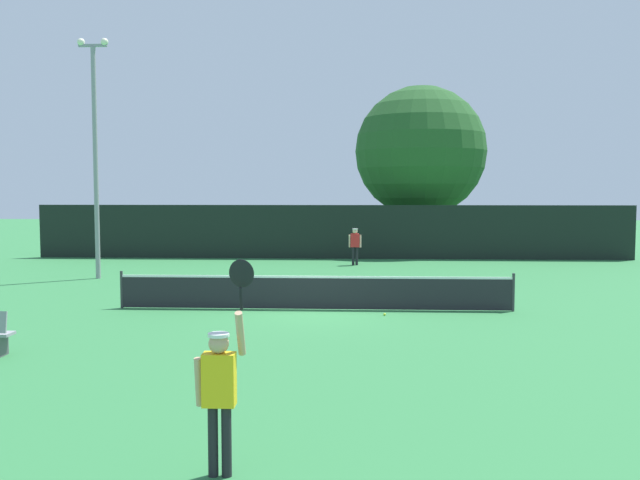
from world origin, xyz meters
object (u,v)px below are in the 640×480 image
player_receiving (355,243)px  tennis_ball (385,314)px  large_tree (421,152)px  parked_car_near (370,235)px  player_serving (220,381)px  light_pole (95,145)px  parked_car_mid (444,233)px

player_receiving → tennis_ball: 12.50m
large_tree → parked_car_near: large_tree is taller
player_serving → large_tree: (5.20, 29.67, 4.36)m
tennis_ball → large_tree: large_tree is taller
player_serving → light_pole: light_pole is taller
light_pole → parked_car_near: size_ratio=2.16×
large_tree → parked_car_near: 5.97m
player_receiving → tennis_ball: size_ratio=24.37×
tennis_ball → light_pole: size_ratio=0.01×
player_receiving → parked_car_near: 9.36m
player_receiving → large_tree: size_ratio=0.18×
tennis_ball → light_pole: 13.88m
light_pole → parked_car_mid: size_ratio=2.05×
player_serving → parked_car_mid: bearing=78.2°
parked_car_near → light_pole: bearing=-127.1°
player_serving → player_receiving: player_serving is taller
large_tree → player_serving: bearing=-99.9°
player_receiving → large_tree: bearing=-117.7°
tennis_ball → light_pole: light_pole is taller
large_tree → player_receiving: bearing=-117.7°
parked_car_near → parked_car_mid: same height
player_receiving → light_pole: size_ratio=0.18×
light_pole → parked_car_mid: 23.21m
tennis_ball → parked_car_near: parked_car_near is taller
player_receiving → tennis_ball: bearing=93.6°
player_receiving → parked_car_mid: bearing=-115.6°
player_receiving → light_pole: 11.87m
player_serving → large_tree: large_tree is taller
player_serving → large_tree: size_ratio=0.28×
parked_car_near → tennis_ball: bearing=-90.7°
player_serving → parked_car_near: (2.54, 32.18, -0.36)m
tennis_ball → parked_car_near: size_ratio=0.02×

